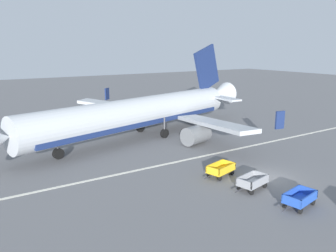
{
  "coord_description": "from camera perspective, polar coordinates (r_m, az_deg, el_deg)",
  "views": [
    {
      "loc": [
        -21.46,
        -17.99,
        10.81
      ],
      "look_at": [
        -3.24,
        10.85,
        2.8
      ],
      "focal_mm": 35.77,
      "sensor_mm": 36.0,
      "label": 1
    }
  ],
  "objects": [
    {
      "name": "baggage_cart_second_in_row",
      "position": [
        27.25,
        14.19,
        -9.21
      ],
      "size": [
        3.63,
        1.87,
        1.07
      ],
      "color": "gray",
      "rests_on": "ground"
    },
    {
      "name": "ground_plane",
      "position": [
        30.02,
        16.71,
        -8.48
      ],
      "size": [
        220.0,
        220.0,
        0.0
      ],
      "primitive_type": "plane",
      "color": "slate"
    },
    {
      "name": "baggage_cart_third_in_row",
      "position": [
        29.32,
        8.97,
        -7.32
      ],
      "size": [
        3.62,
        1.99,
        1.07
      ],
      "color": "gold",
      "rests_on": "ground"
    },
    {
      "name": "apron_stripe",
      "position": [
        35.1,
        7.35,
        -4.82
      ],
      "size": [
        120.0,
        0.36,
        0.01
      ],
      "primitive_type": "cube",
      "color": "silver",
      "rests_on": "ground"
    },
    {
      "name": "baggage_cart_nearest",
      "position": [
        25.43,
        21.5,
        -11.42
      ],
      "size": [
        3.63,
        1.83,
        1.07
      ],
      "color": "#234CB2",
      "rests_on": "ground"
    },
    {
      "name": "airplane",
      "position": [
        40.98,
        -4.26,
        2.27
      ],
      "size": [
        37.18,
        30.13,
        11.34
      ],
      "color": "#B2B7BC",
      "rests_on": "ground"
    }
  ]
}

